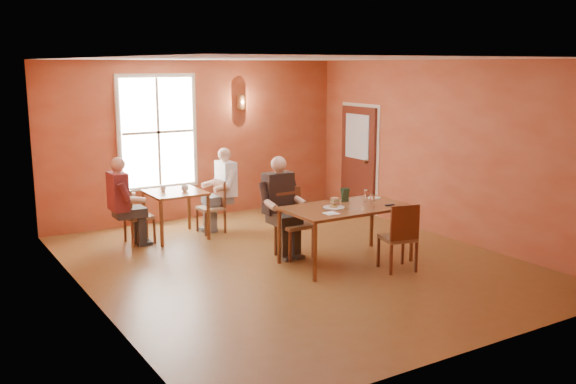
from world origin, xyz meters
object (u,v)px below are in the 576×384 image
diner_main (295,210)px  chair_diner_maroon (139,215)px  chair_empty (398,236)px  chair_diner_main (294,223)px  diner_maroon (137,201)px  main_table (346,235)px  diner_white (212,193)px  second_table (176,214)px  chair_diner_white (211,207)px

diner_main → chair_diner_maroon: bearing=-49.0°
chair_empty → chair_diner_maroon: size_ratio=1.06×
chair_diner_main → diner_main: 0.22m
diner_maroon → main_table: bearing=40.9°
chair_diner_main → diner_main: size_ratio=0.71×
diner_main → diner_white: (-0.44, 2.04, -0.03)m
second_table → diner_main: bearing=-61.2°
diner_main → chair_empty: (0.92, -1.29, -0.25)m
second_table → diner_maroon: size_ratio=0.64×
diner_white → chair_empty: bearing=-157.7°
chair_diner_main → chair_diner_white: bearing=-76.7°
diner_white → diner_maroon: diner_maroon is taller
chair_diner_maroon → diner_maroon: diner_maroon is taller
main_table → diner_white: diner_white is taller
chair_diner_maroon → chair_diner_main: bearing=41.4°
chair_empty → second_table: 3.91m
diner_main → chair_diner_white: 2.12m
chair_diner_main → chair_diner_maroon: size_ratio=1.12×
chair_diner_main → diner_maroon: size_ratio=0.74×
main_table → diner_maroon: size_ratio=1.28×
chair_empty → chair_diner_white: (-1.40, 3.33, -0.04)m
chair_empty → diner_white: (-1.37, 3.33, 0.21)m
chair_empty → chair_diner_maroon: (-2.70, 3.33, -0.03)m
chair_diner_main → diner_maroon: 2.71m
main_table → chair_diner_white: bearing=110.1°
chair_empty → chair_diner_white: bearing=125.8°
chair_diner_main → chair_empty: bearing=125.0°
diner_main → chair_diner_main: bearing=-90.0°
chair_empty → diner_maroon: (-2.73, 3.33, 0.22)m
chair_empty → diner_white: diner_white is taller
main_table → chair_empty: bearing=-57.7°
main_table → chair_empty: chair_empty is taller
chair_diner_main → diner_white: (-0.44, 2.01, 0.18)m
second_table → chair_diner_white: chair_diner_white is taller
second_table → diner_maroon: 0.75m
chair_diner_white → diner_maroon: 1.35m
second_table → diner_white: diner_white is taller
diner_main → diner_maroon: (-1.80, 2.04, -0.03)m
chair_empty → diner_maroon: diner_maroon is taller
diner_white → chair_diner_maroon: bearing=90.0°
chair_empty → second_table: size_ratio=1.09×
chair_diner_main → chair_diner_maroon: chair_diner_main is taller
second_table → diner_white: bearing=0.0°
main_table → diner_maroon: diner_maroon is taller
chair_diner_main → main_table: bearing=127.6°
chair_diner_white → diner_white: bearing=-90.0°
main_table → chair_empty: (0.42, -0.67, 0.07)m
chair_diner_maroon → main_table: bearing=40.5°
second_table → chair_diner_maroon: 0.65m
diner_main → diner_white: bearing=-77.7°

